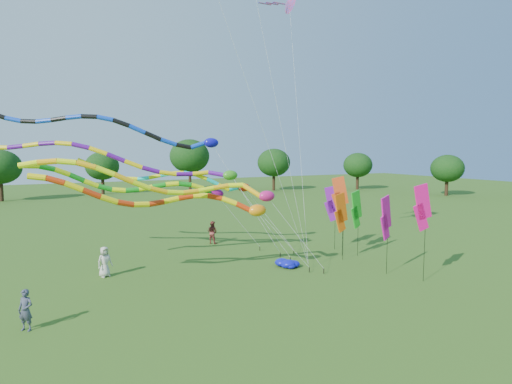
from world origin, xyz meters
name	(u,v)px	position (x,y,z in m)	size (l,w,h in m)	color
ground	(311,296)	(0.00, 0.00, 0.00)	(160.00, 160.00, 0.00)	#285115
tree_ring	(374,179)	(2.37, -1.47, 5.58)	(116.40, 118.12, 9.69)	#382314
tube_kite_red	(184,201)	(-4.71, 4.58, 4.30)	(13.66, 1.96, 6.39)	black
tube_kite_orange	(185,185)	(-4.80, 4.10, 5.16)	(14.53, 2.45, 7.10)	black
tube_kite_purple	(140,163)	(-5.93, 9.13, 6.16)	(15.74, 6.85, 8.07)	black
tube_kite_blue	(130,131)	(-6.34, 9.78, 8.00)	(15.81, 5.78, 9.70)	black
tube_kite_cyan	(186,180)	(-3.19, 9.19, 5.05)	(12.64, 3.82, 6.87)	black
tube_kite_green	(157,187)	(-5.00, 9.08, 4.70)	(13.82, 1.15, 6.78)	black
delta_kite_high_c	(289,2)	(3.43, 7.93, 16.26)	(2.92, 4.68, 17.06)	black
banner_pole_magenta_b	(422,208)	(6.37, -0.67, 3.93)	(1.16, 0.23, 5.20)	black
banner_pole_magenta_a	(386,218)	(5.59, 1.10, 3.19)	(1.13, 0.45, 4.45)	black
banner_pole_red	(340,196)	(6.02, 5.72, 3.96)	(1.11, 0.49, 5.23)	black
banner_pole_orange	(341,213)	(5.33, 4.69, 3.03)	(1.16, 0.26, 4.29)	black
banner_pole_violet	(332,204)	(6.65, 7.36, 3.21)	(1.12, 0.47, 4.47)	black
banner_pole_green	(356,209)	(6.85, 5.05, 3.09)	(1.14, 0.38, 4.35)	black
blue_nylon_heap	(288,264)	(1.53, 4.72, 0.22)	(1.44, 1.53, 0.50)	#0D12B1
person_a	(105,262)	(-8.28, 7.69, 0.83)	(0.81, 0.53, 1.67)	beige
person_b	(26,310)	(-11.92, 1.72, 0.81)	(0.59, 0.39, 1.61)	#3A3E51
person_c	(212,232)	(-0.06, 12.87, 0.84)	(0.81, 0.63, 1.68)	brown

